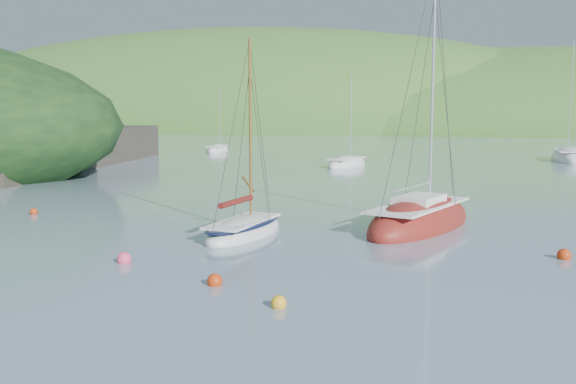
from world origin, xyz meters
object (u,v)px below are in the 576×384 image
(distant_sloop_a, at_px, (347,165))
(distant_sloop_c, at_px, (218,151))
(daysailer_white, at_px, (244,230))
(distant_sloop_b, at_px, (569,159))
(sloop_red, at_px, (420,222))

(distant_sloop_a, height_order, distant_sloop_c, distant_sloop_a)
(distant_sloop_a, bearing_deg, daysailer_white, -72.03)
(distant_sloop_b, relative_size, distant_sloop_c, 1.50)
(distant_sloop_b, bearing_deg, distant_sloop_a, -146.92)
(sloop_red, bearing_deg, distant_sloop_a, 124.49)
(sloop_red, height_order, distant_sloop_a, sloop_red)
(daysailer_white, xyz_separation_m, distant_sloop_b, (18.86, 47.56, 0.01))
(distant_sloop_a, bearing_deg, distant_sloop_b, 46.40)
(distant_sloop_c, bearing_deg, distant_sloop_a, -46.25)
(daysailer_white, height_order, distant_sloop_a, distant_sloop_a)
(distant_sloop_b, bearing_deg, sloop_red, -104.24)
(distant_sloop_a, xyz_separation_m, distant_sloop_b, (21.08, 13.23, 0.05))
(daysailer_white, xyz_separation_m, distant_sloop_c, (-22.19, 51.27, -0.04))
(distant_sloop_b, bearing_deg, distant_sloop_c, 175.79)
(daysailer_white, relative_size, sloop_red, 0.67)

